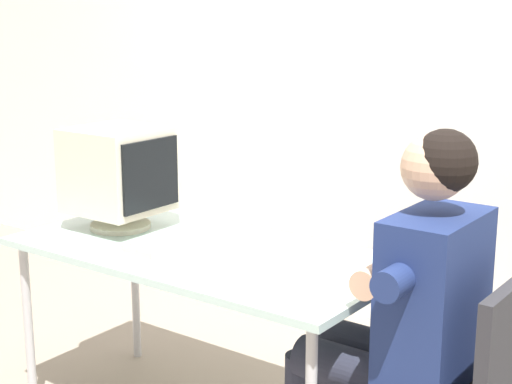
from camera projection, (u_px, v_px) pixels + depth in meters
The scene contains 5 objects.
wall_back at pixel (444, 29), 3.64m from camera, with size 8.00×0.10×3.00m, color silver.
desk at pixel (203, 263), 2.91m from camera, with size 1.46×0.72×0.72m.
crt_monitor at pixel (119, 171), 3.12m from camera, with size 0.36×0.35×0.41m.
keyboard at pixel (177, 239), 2.97m from camera, with size 0.17×0.42×0.03m.
person_seated at pixel (401, 309), 2.42m from camera, with size 0.70×0.58×1.26m.
Camera 1 is at (1.80, -2.11, 1.59)m, focal length 54.95 mm.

